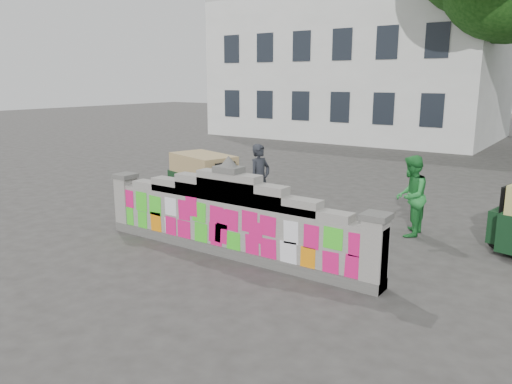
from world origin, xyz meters
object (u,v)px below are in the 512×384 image
cyclist_rider (260,190)px  pedestrian (411,196)px  cyclist_bike (260,204)px  rickshaw_left (205,178)px

cyclist_rider → pedestrian: bearing=-61.2°
cyclist_bike → rickshaw_left: (-2.54, 0.92, 0.21)m
pedestrian → cyclist_bike: bearing=-76.8°
rickshaw_left → cyclist_rider: bearing=-3.1°
cyclist_bike → rickshaw_left: rickshaw_left is taller
cyclist_bike → pedestrian: 3.50m
pedestrian → rickshaw_left: pedestrian is taller
rickshaw_left → cyclist_bike: bearing=-3.1°
cyclist_rider → rickshaw_left: cyclist_rider is taller
cyclist_bike → cyclist_rider: cyclist_rider is taller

